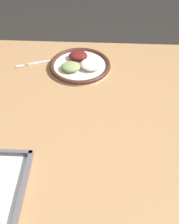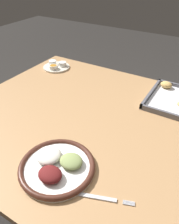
{
  "view_description": "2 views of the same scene",
  "coord_description": "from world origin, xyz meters",
  "views": [
    {
      "loc": [
        -0.02,
        0.79,
        1.5
      ],
      "look_at": [
        0.02,
        0.0,
        0.75
      ],
      "focal_mm": 50.0,
      "sensor_mm": 36.0,
      "label": 1
    },
    {
      "loc": [
        0.43,
        -0.67,
        1.31
      ],
      "look_at": [
        0.02,
        0.0,
        0.75
      ],
      "focal_mm": 35.0,
      "sensor_mm": 36.0,
      "label": 2
    }
  ],
  "objects": [
    {
      "name": "ground_plane",
      "position": [
        0.0,
        0.0,
        0.0
      ],
      "size": [
        8.0,
        8.0,
        0.0
      ],
      "primitive_type": "plane",
      "color": "#282623"
    },
    {
      "name": "saucer_plate",
      "position": [
        -0.43,
        0.35,
        0.74
      ],
      "size": [
        0.17,
        0.17,
        0.04
      ],
      "color": "beige",
      "rests_on": "dining_table"
    },
    {
      "name": "dining_table",
      "position": [
        0.0,
        0.0,
        0.63
      ],
      "size": [
        1.14,
        1.02,
        0.72
      ],
      "color": "#AD7F51",
      "rests_on": "ground_plane"
    },
    {
      "name": "fork",
      "position": [
        0.24,
        -0.34,
        0.73
      ],
      "size": [
        0.21,
        0.09,
        0.0
      ],
      "rotation": [
        0.0,
        0.0,
        0.35
      ],
      "color": "silver",
      "rests_on": "dining_table"
    },
    {
      "name": "dinner_plate",
      "position": [
        0.08,
        -0.3,
        0.74
      ],
      "size": [
        0.26,
        0.26,
        0.04
      ],
      "color": "white",
      "rests_on": "dining_table"
    }
  ]
}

